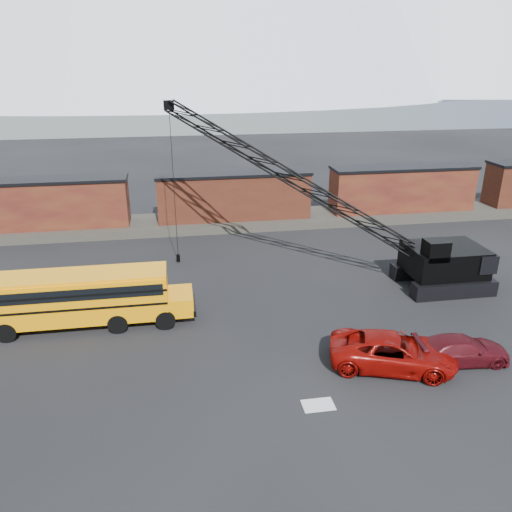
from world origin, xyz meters
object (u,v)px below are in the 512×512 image
(red_pickup, at_px, (393,352))
(crawler_crane, at_px, (295,180))
(maroon_suv, at_px, (461,350))
(school_bus, at_px, (83,297))

(red_pickup, xyz_separation_m, crawler_crane, (-2.20, 11.89, 5.89))
(maroon_suv, height_order, crawler_crane, crawler_crane)
(school_bus, bearing_deg, red_pickup, -23.50)
(maroon_suv, relative_size, crawler_crane, 0.23)
(red_pickup, xyz_separation_m, maroon_suv, (3.57, -0.14, -0.16))
(school_bus, distance_m, red_pickup, 16.86)
(school_bus, xyz_separation_m, crawler_crane, (13.23, 5.18, 4.94))
(red_pickup, bearing_deg, maroon_suv, -73.64)
(school_bus, relative_size, maroon_suv, 2.45)
(school_bus, relative_size, crawler_crane, 0.57)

